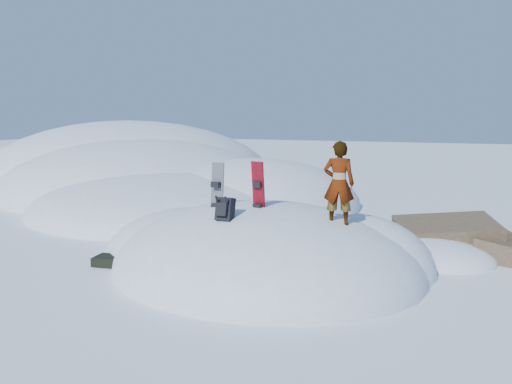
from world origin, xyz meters
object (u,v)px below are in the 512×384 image
at_px(snowboard_red, 259,198).
at_px(snowboard_dark, 217,198).
at_px(backpack, 225,209).
at_px(person, 339,184).

height_order(snowboard_red, snowboard_dark, snowboard_red).
bearing_deg(backpack, person, 24.69).
distance_m(snowboard_dark, person, 2.77).
xyz_separation_m(snowboard_dark, backpack, (0.67, -0.91, -0.05)).
distance_m(backpack, person, 2.33).
xyz_separation_m(backpack, person, (2.06, 0.95, 0.51)).
bearing_deg(person, backpack, 15.36).
height_order(snowboard_red, person, person).
relative_size(snowboard_red, backpack, 2.91).
bearing_deg(snowboard_red, backpack, -98.04).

